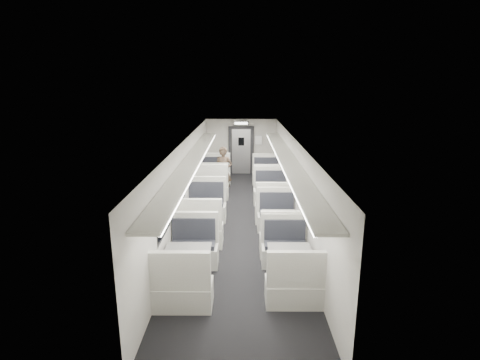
{
  "coord_description": "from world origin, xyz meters",
  "views": [
    {
      "loc": [
        0.07,
        -10.12,
        3.88
      ],
      "look_at": [
        -0.01,
        0.46,
        1.14
      ],
      "focal_mm": 28.0,
      "sensor_mm": 36.0,
      "label": 1
    }
  ],
  "objects_px": {
    "booth_left_d": "(188,265)",
    "booth_right_b": "(273,199)",
    "booth_left_a": "(214,180)",
    "booth_right_a": "(267,179)",
    "passenger": "(223,171)",
    "booth_right_c": "(280,227)",
    "booth_left_c": "(203,217)",
    "vestibule_door": "(241,151)",
    "booth_left_b": "(210,194)",
    "exit_sign": "(241,123)",
    "booth_right_d": "(289,265)"
  },
  "relations": [
    {
      "from": "booth_left_b",
      "to": "booth_left_d",
      "type": "relative_size",
      "value": 1.04
    },
    {
      "from": "booth_right_c",
      "to": "booth_left_a",
      "type": "bearing_deg",
      "value": 113.92
    },
    {
      "from": "booth_right_a",
      "to": "booth_right_d",
      "type": "distance_m",
      "value": 6.81
    },
    {
      "from": "vestibule_door",
      "to": "booth_right_b",
      "type": "bearing_deg",
      "value": -78.73
    },
    {
      "from": "booth_left_a",
      "to": "booth_right_a",
      "type": "xyz_separation_m",
      "value": [
        2.0,
        0.3,
        -0.02
      ]
    },
    {
      "from": "booth_left_b",
      "to": "booth_left_a",
      "type": "bearing_deg",
      "value": 90.0
    },
    {
      "from": "booth_left_a",
      "to": "booth_left_c",
      "type": "relative_size",
      "value": 0.98
    },
    {
      "from": "booth_left_a",
      "to": "booth_left_d",
      "type": "relative_size",
      "value": 1.07
    },
    {
      "from": "booth_left_a",
      "to": "booth_right_c",
      "type": "height_order",
      "value": "booth_left_a"
    },
    {
      "from": "booth_left_b",
      "to": "booth_right_b",
      "type": "height_order",
      "value": "booth_right_b"
    },
    {
      "from": "booth_left_a",
      "to": "booth_right_b",
      "type": "bearing_deg",
      "value": -48.75
    },
    {
      "from": "booth_left_d",
      "to": "booth_left_c",
      "type": "bearing_deg",
      "value": 90.0
    },
    {
      "from": "booth_right_d",
      "to": "exit_sign",
      "type": "relative_size",
      "value": 3.35
    },
    {
      "from": "booth_left_a",
      "to": "booth_right_b",
      "type": "height_order",
      "value": "booth_left_a"
    },
    {
      "from": "booth_left_a",
      "to": "booth_right_c",
      "type": "distance_m",
      "value": 4.93
    },
    {
      "from": "booth_left_c",
      "to": "booth_right_a",
      "type": "bearing_deg",
      "value": 64.53
    },
    {
      "from": "booth_left_d",
      "to": "exit_sign",
      "type": "relative_size",
      "value": 3.49
    },
    {
      "from": "booth_left_d",
      "to": "booth_right_b",
      "type": "relative_size",
      "value": 0.94
    },
    {
      "from": "booth_right_a",
      "to": "booth_left_c",
      "type": "bearing_deg",
      "value": -115.47
    },
    {
      "from": "booth_left_d",
      "to": "booth_right_b",
      "type": "bearing_deg",
      "value": 65.14
    },
    {
      "from": "booth_right_a",
      "to": "booth_left_a",
      "type": "bearing_deg",
      "value": -171.45
    },
    {
      "from": "booth_right_b",
      "to": "passenger",
      "type": "relative_size",
      "value": 1.31
    },
    {
      "from": "passenger",
      "to": "booth_left_b",
      "type": "bearing_deg",
      "value": -95.15
    },
    {
      "from": "booth_right_b",
      "to": "passenger",
      "type": "xyz_separation_m",
      "value": [
        -1.61,
        1.75,
        0.46
      ]
    },
    {
      "from": "passenger",
      "to": "booth_right_d",
      "type": "bearing_deg",
      "value": -62.05
    },
    {
      "from": "booth_right_a",
      "to": "vestibule_door",
      "type": "xyz_separation_m",
      "value": [
        -1.0,
        2.44,
        0.65
      ]
    },
    {
      "from": "booth_right_a",
      "to": "booth_right_b",
      "type": "height_order",
      "value": "booth_right_b"
    },
    {
      "from": "booth_right_a",
      "to": "booth_right_b",
      "type": "bearing_deg",
      "value": -90.0
    },
    {
      "from": "booth_left_c",
      "to": "exit_sign",
      "type": "xyz_separation_m",
      "value": [
        1.0,
        6.15,
        1.86
      ]
    },
    {
      "from": "passenger",
      "to": "exit_sign",
      "type": "xyz_separation_m",
      "value": [
        0.61,
        2.77,
        1.41
      ]
    },
    {
      "from": "booth_left_a",
      "to": "booth_right_d",
      "type": "bearing_deg",
      "value": -72.92
    },
    {
      "from": "booth_right_b",
      "to": "booth_right_a",
      "type": "bearing_deg",
      "value": 90.0
    },
    {
      "from": "booth_left_a",
      "to": "booth_right_b",
      "type": "relative_size",
      "value": 1.01
    },
    {
      "from": "booth_left_c",
      "to": "booth_right_c",
      "type": "bearing_deg",
      "value": -17.01
    },
    {
      "from": "booth_right_a",
      "to": "vestibule_door",
      "type": "distance_m",
      "value": 2.71
    },
    {
      "from": "exit_sign",
      "to": "booth_left_a",
      "type": "bearing_deg",
      "value": -113.98
    },
    {
      "from": "booth_left_a",
      "to": "booth_left_c",
      "type": "xyz_separation_m",
      "value": [
        0.0,
        -3.9,
        0.01
      ]
    },
    {
      "from": "booth_right_b",
      "to": "booth_right_d",
      "type": "height_order",
      "value": "booth_right_b"
    },
    {
      "from": "booth_left_c",
      "to": "booth_right_b",
      "type": "height_order",
      "value": "booth_left_c"
    },
    {
      "from": "booth_left_c",
      "to": "passenger",
      "type": "distance_m",
      "value": 3.42
    },
    {
      "from": "booth_left_a",
      "to": "booth_left_b",
      "type": "relative_size",
      "value": 1.03
    },
    {
      "from": "booth_right_c",
      "to": "vestibule_door",
      "type": "height_order",
      "value": "vestibule_door"
    },
    {
      "from": "booth_left_c",
      "to": "booth_right_b",
      "type": "xyz_separation_m",
      "value": [
        2.0,
        1.62,
        -0.01
      ]
    },
    {
      "from": "booth_left_c",
      "to": "booth_left_a",
      "type": "bearing_deg",
      "value": 90.0
    },
    {
      "from": "booth_right_a",
      "to": "passenger",
      "type": "bearing_deg",
      "value": -152.82
    },
    {
      "from": "booth_left_a",
      "to": "vestibule_door",
      "type": "height_order",
      "value": "vestibule_door"
    },
    {
      "from": "booth_left_c",
      "to": "vestibule_door",
      "type": "bearing_deg",
      "value": 81.43
    },
    {
      "from": "booth_left_b",
      "to": "booth_right_b",
      "type": "bearing_deg",
      "value": -15.66
    },
    {
      "from": "booth_left_a",
      "to": "booth_right_c",
      "type": "xyz_separation_m",
      "value": [
        2.0,
        -4.51,
        -0.03
      ]
    },
    {
      "from": "booth_left_a",
      "to": "vestibule_door",
      "type": "relative_size",
      "value": 1.1
    }
  ]
}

